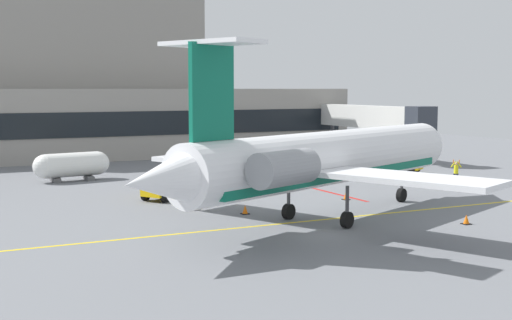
# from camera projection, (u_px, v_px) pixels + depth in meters

# --- Properties ---
(ground) EXTENTS (120.00, 120.00, 0.11)m
(ground) POSITION_uv_depth(u_px,v_px,m) (321.00, 235.00, 36.21)
(ground) COLOR slate
(terminal_building) EXTENTS (64.59, 12.59, 20.60)m
(terminal_building) POSITION_uv_depth(u_px,v_px,m) (65.00, 89.00, 75.43)
(terminal_building) COLOR gray
(terminal_building) RESTS_ON ground
(jet_bridge_east) EXTENTS (2.40, 18.18, 5.78)m
(jet_bridge_east) POSITION_uv_depth(u_px,v_px,m) (375.00, 118.00, 73.91)
(jet_bridge_east) COLOR silver
(jet_bridge_east) RESTS_ON ground
(regional_jet) EXTENTS (27.58, 20.88, 9.67)m
(regional_jet) POSITION_uv_depth(u_px,v_px,m) (323.00, 159.00, 39.03)
(regional_jet) COLOR white
(regional_jet) RESTS_ON ground
(baggage_tug) EXTENTS (3.72, 4.28, 2.12)m
(baggage_tug) POSITION_uv_depth(u_px,v_px,m) (394.00, 161.00, 62.72)
(baggage_tug) COLOR #E5B20C
(baggage_tug) RESTS_ON ground
(pushback_tractor) EXTENTS (3.96, 3.36, 2.32)m
(pushback_tractor) POSITION_uv_depth(u_px,v_px,m) (171.00, 183.00, 47.82)
(pushback_tractor) COLOR #E5B20C
(pushback_tractor) RESTS_ON ground
(belt_loader) EXTENTS (3.02, 4.09, 2.05)m
(belt_loader) POSITION_uv_depth(u_px,v_px,m) (364.00, 155.00, 68.53)
(belt_loader) COLOR silver
(belt_loader) RESTS_ON ground
(fuel_tank) EXTENTS (6.33, 2.71, 2.31)m
(fuel_tank) POSITION_uv_depth(u_px,v_px,m) (72.00, 165.00, 56.73)
(fuel_tank) COLOR white
(fuel_tank) RESTS_ON ground
(marshaller) EXTENTS (0.67, 0.63, 2.02)m
(marshaller) POSITION_uv_depth(u_px,v_px,m) (456.00, 172.00, 54.03)
(marshaller) COLOR #191E33
(marshaller) RESTS_ON ground
(safety_cone_alpha) EXTENTS (0.47, 0.47, 0.55)m
(safety_cone_alpha) POSITION_uv_depth(u_px,v_px,m) (196.00, 206.00, 43.24)
(safety_cone_alpha) COLOR orange
(safety_cone_alpha) RESTS_ON ground
(safety_cone_bravo) EXTENTS (0.47, 0.47, 0.55)m
(safety_cone_bravo) POSITION_uv_depth(u_px,v_px,m) (245.00, 210.00, 41.87)
(safety_cone_bravo) COLOR orange
(safety_cone_bravo) RESTS_ON ground
(safety_cone_charlie) EXTENTS (0.47, 0.47, 0.55)m
(safety_cone_charlie) POSITION_uv_depth(u_px,v_px,m) (466.00, 220.00, 38.74)
(safety_cone_charlie) COLOR orange
(safety_cone_charlie) RESTS_ON ground
(safety_cone_delta) EXTENTS (0.47, 0.47, 0.55)m
(safety_cone_delta) POSITION_uv_depth(u_px,v_px,m) (346.00, 196.00, 47.24)
(safety_cone_delta) COLOR orange
(safety_cone_delta) RESTS_ON ground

